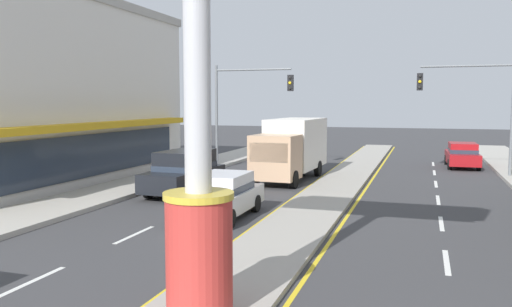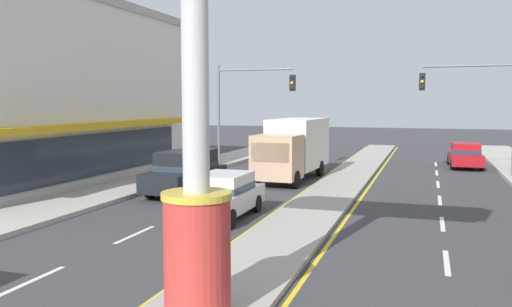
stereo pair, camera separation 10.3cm
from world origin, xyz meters
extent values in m
cube|color=#A39E93|center=(0.00, 18.00, 0.07)|extent=(2.30, 52.00, 0.14)
cube|color=#ADA89E|center=(-9.20, 16.00, 0.09)|extent=(2.90, 60.00, 0.18)
cube|color=silver|center=(-4.45, 4.80, 0.00)|extent=(0.14, 2.20, 0.01)
cube|color=silver|center=(-4.45, 9.20, 0.00)|extent=(0.14, 2.20, 0.01)
cube|color=silver|center=(-4.45, 13.60, 0.00)|extent=(0.14, 2.20, 0.01)
cube|color=silver|center=(-4.45, 18.00, 0.00)|extent=(0.14, 2.20, 0.01)
cube|color=silver|center=(-4.45, 22.40, 0.00)|extent=(0.14, 2.20, 0.01)
cube|color=silver|center=(-4.45, 26.80, 0.00)|extent=(0.14, 2.20, 0.01)
cube|color=silver|center=(-4.45, 31.20, 0.00)|extent=(0.14, 2.20, 0.01)
cube|color=silver|center=(4.45, 9.20, 0.00)|extent=(0.14, 2.20, 0.01)
cube|color=silver|center=(4.45, 13.60, 0.00)|extent=(0.14, 2.20, 0.01)
cube|color=silver|center=(4.45, 18.00, 0.00)|extent=(0.14, 2.20, 0.01)
cube|color=silver|center=(4.45, 22.40, 0.00)|extent=(0.14, 2.20, 0.01)
cube|color=silver|center=(4.45, 26.80, 0.00)|extent=(0.14, 2.20, 0.01)
cube|color=silver|center=(4.45, 31.20, 0.00)|extent=(0.14, 2.20, 0.01)
cube|color=yellow|center=(-1.33, 18.00, 0.00)|extent=(0.12, 52.00, 0.01)
cube|color=yellow|center=(1.33, 18.00, 0.00)|extent=(0.12, 52.00, 0.01)
cylinder|color=#B7332D|center=(0.00, 4.02, 1.21)|extent=(1.22, 1.22, 2.14)
cylinder|color=gold|center=(0.00, 4.02, 2.34)|extent=(1.28, 1.28, 0.12)
cylinder|color=#B7B7BC|center=(0.00, 4.02, 4.62)|extent=(0.48, 0.48, 4.69)
cube|color=silver|center=(-15.69, 16.92, 4.38)|extent=(9.00, 18.63, 8.77)
cube|color=#A8A49C|center=(-15.69, 16.92, 8.99)|extent=(9.18, 19.01, 0.45)
cube|color=gold|center=(-10.74, 16.92, 2.91)|extent=(0.90, 15.84, 0.30)
cube|color=#283342|center=(-11.15, 16.92, 1.50)|extent=(0.08, 15.28, 2.00)
cylinder|color=slate|center=(-8.15, 24.98, 3.10)|extent=(0.16, 0.16, 6.20)
cylinder|color=slate|center=(-5.84, 24.98, 5.90)|extent=(4.62, 0.12, 0.12)
cube|color=black|center=(-3.53, 24.82, 5.09)|extent=(0.32, 0.24, 0.92)
sphere|color=black|center=(-3.53, 24.68, 5.39)|extent=(0.17, 0.17, 0.17)
sphere|color=yellow|center=(-3.53, 24.68, 5.09)|extent=(0.17, 0.17, 0.17)
sphere|color=black|center=(-3.53, 24.68, 4.79)|extent=(0.17, 0.17, 0.17)
cylinder|color=slate|center=(5.84, 25.42, 5.90)|extent=(4.62, 0.12, 0.12)
cube|color=black|center=(3.53, 25.26, 5.09)|extent=(0.32, 0.24, 0.92)
sphere|color=black|center=(3.53, 25.12, 5.39)|extent=(0.17, 0.17, 0.17)
sphere|color=yellow|center=(3.53, 25.12, 5.09)|extent=(0.17, 0.17, 0.17)
sphere|color=black|center=(3.53, 25.12, 4.79)|extent=(0.17, 0.17, 0.17)
cube|color=silver|center=(-2.80, 12.19, 0.60)|extent=(1.78, 4.31, 0.66)
cube|color=silver|center=(-2.80, 12.37, 1.23)|extent=(1.56, 2.16, 0.60)
cube|color=#283342|center=(-2.80, 12.37, 1.05)|extent=(1.59, 2.18, 0.24)
cylinder|color=black|center=(-2.00, 10.86, 0.31)|extent=(0.22, 0.62, 0.62)
cylinder|color=black|center=(-3.61, 10.86, 0.31)|extent=(0.22, 0.62, 0.62)
cylinder|color=black|center=(-1.98, 13.52, 0.31)|extent=(0.22, 0.62, 0.62)
cylinder|color=black|center=(-3.60, 13.53, 0.31)|extent=(0.22, 0.62, 0.62)
cube|color=tan|center=(-2.85, 19.28, 1.41)|extent=(2.20, 2.11, 2.10)
cube|color=#283342|center=(-2.90, 18.33, 1.71)|extent=(1.85, 0.18, 0.90)
cube|color=silver|center=(-2.67, 22.78, 1.82)|extent=(2.45, 4.91, 2.60)
cylinder|color=black|center=(-1.90, 19.03, 0.42)|extent=(0.30, 0.85, 0.84)
cylinder|color=black|center=(-3.83, 19.14, 0.42)|extent=(0.30, 0.85, 0.84)
cylinder|color=black|center=(-1.62, 23.45, 0.42)|extent=(0.30, 0.85, 0.84)
cylinder|color=black|center=(-3.64, 23.55, 0.42)|extent=(0.30, 0.85, 0.84)
cube|color=maroon|center=(6.10, 29.88, 0.60)|extent=(1.89, 4.35, 0.66)
cube|color=maroon|center=(6.10, 29.70, 1.23)|extent=(1.61, 2.20, 0.60)
cube|color=#283342|center=(6.10, 29.70, 1.05)|extent=(1.65, 2.22, 0.24)
cylinder|color=black|center=(5.25, 31.18, 0.31)|extent=(0.24, 0.63, 0.62)
cylinder|color=black|center=(6.87, 31.23, 0.31)|extent=(0.24, 0.63, 0.62)
cylinder|color=black|center=(5.33, 28.52, 0.31)|extent=(0.24, 0.63, 0.62)
cylinder|color=black|center=(6.95, 28.57, 0.31)|extent=(0.24, 0.63, 0.62)
cube|color=black|center=(-6.10, 16.06, 0.70)|extent=(2.14, 4.70, 0.80)
cube|color=black|center=(-6.09, 16.25, 1.50)|extent=(1.82, 2.94, 0.80)
cube|color=#283342|center=(-6.09, 16.25, 1.22)|extent=(1.86, 2.97, 0.24)
cylinder|color=black|center=(-5.30, 14.59, 0.34)|extent=(0.26, 0.69, 0.68)
cylinder|color=black|center=(-7.05, 14.69, 0.34)|extent=(0.26, 0.69, 0.68)
cylinder|color=black|center=(-5.15, 17.44, 0.34)|extent=(0.26, 0.69, 0.68)
cylinder|color=black|center=(-6.89, 17.53, 0.34)|extent=(0.26, 0.69, 0.68)
camera|label=1|loc=(3.80, -4.47, 4.00)|focal=36.78mm
camera|label=2|loc=(3.90, -4.44, 4.00)|focal=36.78mm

